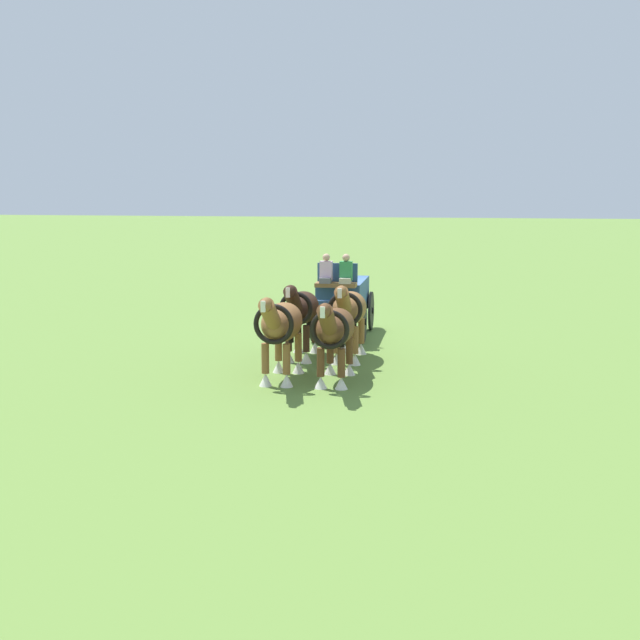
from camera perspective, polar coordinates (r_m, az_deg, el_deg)
The scene contains 6 objects.
ground_plane at distance 25.41m, azimuth 1.67°, elevation -1.07°, with size 220.00×220.00×0.00m, color olive.
show_wagon at distance 25.05m, azimuth 1.63°, elevation 1.57°, with size 5.77×1.79×2.71m.
draft_horse_rear_near at distance 21.44m, azimuth 2.06°, elevation 0.63°, with size 3.11×0.96×2.21m.
draft_horse_rear_off at distance 21.64m, azimuth -1.36°, elevation 0.67°, with size 3.02×0.94×2.19m.
draft_horse_lead_near at distance 18.90m, azimuth 1.05°, elevation -0.72°, with size 3.15×0.95×2.13m.
draft_horse_lead_off at distance 19.13m, azimuth -2.80°, elevation -0.38°, with size 3.12×1.00×2.22m.
Camera 1 is at (24.66, 4.11, 4.55)m, focal length 45.04 mm.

